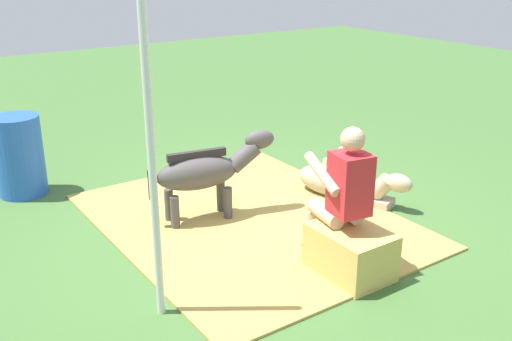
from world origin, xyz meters
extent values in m
plane|color=#426B33|center=(0.00, 0.00, 0.00)|extent=(24.00, 24.00, 0.00)
cube|color=tan|center=(0.11, 0.10, 0.01)|extent=(3.34, 2.67, 0.02)
cube|color=tan|center=(-1.24, -0.04, 0.21)|extent=(0.68, 0.50, 0.41)
cylinder|color=#D8AD8C|center=(-0.98, 0.02, 0.48)|extent=(0.42, 0.21, 0.14)
cylinder|color=#D8AD8C|center=(-0.78, -0.01, 0.21)|extent=(0.11, 0.11, 0.41)
cube|color=black|center=(-0.78, -0.01, 0.03)|extent=(0.23, 0.14, 0.06)
cylinder|color=#D8AD8C|center=(-1.01, -0.17, 0.48)|extent=(0.42, 0.21, 0.14)
cylinder|color=#D8AD8C|center=(-0.82, -0.21, 0.21)|extent=(0.11, 0.11, 0.41)
cube|color=black|center=(-0.82, -0.21, 0.03)|extent=(0.23, 0.14, 0.06)
cube|color=red|center=(-1.19, -0.04, 0.81)|extent=(0.35, 0.33, 0.52)
cylinder|color=#D8AD8C|center=(-0.99, 0.09, 0.86)|extent=(0.51, 0.18, 0.26)
cylinder|color=#D8AD8C|center=(-1.04, -0.23, 0.86)|extent=(0.51, 0.18, 0.26)
sphere|color=#D8AD8C|center=(-1.19, -0.04, 1.19)|extent=(0.20, 0.20, 0.20)
ellipsoid|color=#4C4747|center=(0.41, 0.50, 0.52)|extent=(0.46, 0.88, 0.34)
cylinder|color=#4C4747|center=(0.46, 0.20, 0.18)|extent=(0.09, 0.09, 0.35)
cylinder|color=#4C4747|center=(0.26, 0.24, 0.18)|extent=(0.09, 0.09, 0.35)
cylinder|color=#4C4747|center=(0.56, 0.76, 0.18)|extent=(0.09, 0.09, 0.35)
cylinder|color=#4C4747|center=(0.36, 0.79, 0.18)|extent=(0.09, 0.09, 0.35)
cylinder|color=#4C4747|center=(0.32, 0.01, 0.62)|extent=(0.24, 0.39, 0.33)
ellipsoid|color=#4C4747|center=(0.29, -0.17, 0.78)|extent=(0.21, 0.34, 0.20)
cube|color=#2A2727|center=(0.41, 0.50, 0.71)|extent=(0.17, 0.60, 0.08)
cylinder|color=#2A2727|center=(0.49, 0.96, 0.47)|extent=(0.07, 0.07, 0.30)
ellipsoid|color=tan|center=(0.11, -1.07, 0.18)|extent=(0.96, 0.69, 0.36)
cube|color=tan|center=(-0.39, -1.27, 0.05)|extent=(0.35, 0.32, 0.10)
cylinder|color=tan|center=(-0.41, -1.27, 0.24)|extent=(0.33, 0.27, 0.30)
ellipsoid|color=tan|center=(-0.58, -1.34, 0.32)|extent=(0.34, 0.26, 0.20)
cube|color=beige|center=(0.04, -1.10, 0.38)|extent=(0.44, 0.23, 0.08)
cylinder|color=blue|center=(2.17, 1.78, 0.45)|extent=(0.53, 0.53, 0.91)
cylinder|color=silver|center=(-0.86, 1.54, 1.18)|extent=(0.06, 0.06, 2.37)
camera|label=1|loc=(-4.44, 3.14, 2.60)|focal=41.45mm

